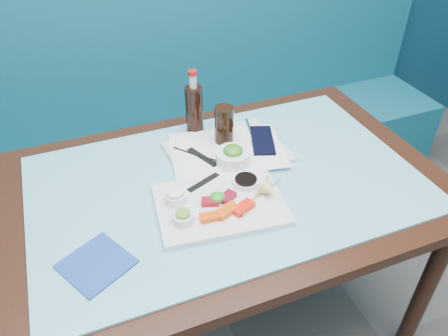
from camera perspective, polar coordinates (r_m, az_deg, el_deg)
name	(u,v)px	position (r m, az deg, el deg)	size (l,w,h in m)	color
booth_bench	(165,143)	(2.28, -7.67, 3.28)	(3.00, 0.56, 1.17)	#105769
dining_table	(226,202)	(1.46, 0.32, -4.50)	(1.40, 0.90, 0.75)	black
glass_top	(227,182)	(1.40, 0.33, -1.86)	(1.22, 0.76, 0.01)	#68BDD0
sashimi_plate	(220,205)	(1.30, -0.50, -4.82)	(0.37, 0.27, 0.02)	silver
salmon_left	(211,217)	(1.24, -1.73, -6.40)	(0.06, 0.03, 0.02)	#E84909
salmon_mid	(227,211)	(1.26, 0.34, -5.63)	(0.07, 0.03, 0.02)	#E84D09
salmon_right	(243,208)	(1.27, 2.52, -5.20)	(0.07, 0.03, 0.02)	#FF1E0A
tuna_left	(210,202)	(1.29, -1.83, -4.43)	(0.05, 0.03, 0.02)	maroon
tuna_right	(227,197)	(1.30, 0.45, -3.82)	(0.05, 0.03, 0.02)	maroon
seaweed_garnish	(217,197)	(1.29, -0.87, -3.84)	(0.05, 0.04, 0.03)	#239221
ramekin_wasabi	(183,218)	(1.24, -5.34, -6.50)	(0.06, 0.06, 0.03)	white
wasabi_fill	(183,213)	(1.22, -5.39, -5.92)	(0.04, 0.04, 0.01)	#5D932F
ramekin_ginger	(176,197)	(1.30, -6.33, -3.84)	(0.06, 0.06, 0.03)	white
ginger_fill	(175,193)	(1.29, -6.39, -3.21)	(0.05, 0.05, 0.01)	#FEE3D1
soy_dish	(246,182)	(1.36, 2.86, -1.83)	(0.08, 0.08, 0.02)	silver
soy_fill	(246,179)	(1.35, 2.87, -1.47)	(0.07, 0.07, 0.01)	black
lemon_wedge	(269,190)	(1.31, 5.92, -2.91)	(0.05, 0.05, 0.04)	#EED571
chopstick_sleeve	(204,182)	(1.37, -2.69, -1.86)	(0.12, 0.02, 0.00)	black
wooden_chopstick_a	(256,195)	(1.32, 4.21, -3.59)	(0.01, 0.01, 0.21)	#A1874B
wooden_chopstick_b	(259,195)	(1.32, 4.60, -3.49)	(0.01, 0.01, 0.20)	#A0814B
serving_tray	(227,152)	(1.52, 0.42, 2.13)	(0.39, 0.29, 0.01)	silver
paper_placemat	(227,150)	(1.51, 0.43, 2.39)	(0.38, 0.27, 0.00)	white
seaweed_bowl	(233,157)	(1.44, 1.18, 1.40)	(0.11, 0.11, 0.05)	white
seaweed_salad	(233,151)	(1.43, 1.20, 2.28)	(0.07, 0.07, 0.03)	#39791C
cola_glass	(224,125)	(1.52, 0.00, 5.65)	(0.07, 0.07, 0.14)	black
navy_pouch	(262,140)	(1.56, 5.04, 3.61)	(0.08, 0.17, 0.01)	black
fork	(249,126)	(1.63, 3.24, 5.47)	(0.01, 0.01, 0.10)	white
black_chopstick_a	(201,157)	(1.48, -2.99, 1.41)	(0.01, 0.01, 0.23)	black
black_chopstick_b	(203,157)	(1.48, -2.70, 1.48)	(0.01, 0.01, 0.23)	black
tray_sleeve	(202,157)	(1.48, -2.84, 1.41)	(0.02, 0.14, 0.00)	black
cola_bottle_body	(194,110)	(1.60, -3.90, 7.54)	(0.06, 0.06, 0.18)	black
cola_bottle_neck	(193,81)	(1.54, -4.08, 11.25)	(0.03, 0.03, 0.05)	silver
cola_bottle_cap	(193,73)	(1.53, -4.13, 12.32)	(0.03, 0.03, 0.01)	#B70C0B
blue_napkin	(96,264)	(1.20, -16.33, -11.93)	(0.16, 0.16, 0.01)	#1C3C9B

